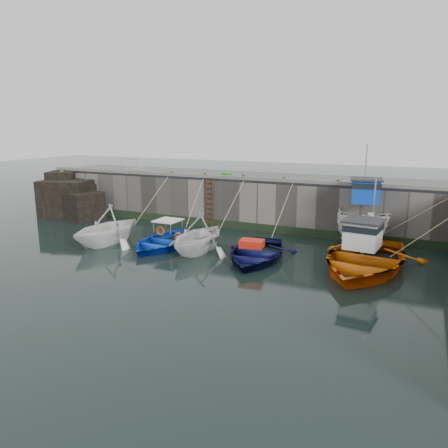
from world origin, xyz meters
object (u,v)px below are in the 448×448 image
at_px(boat_near_blue, 164,246).
at_px(fish_crate, 227,175).
at_px(boat_far_orange, 364,259).
at_px(bollard_a, 172,173).
at_px(boat_near_white, 108,243).
at_px(bollard_d, 284,179).
at_px(boat_near_navy, 256,259).
at_px(boat_far_white, 363,224).
at_px(bollard_e, 338,182).
at_px(bollard_c, 244,177).
at_px(ladder, 210,203).
at_px(boat_near_blacktrim, 198,251).
at_px(bollard_b, 205,175).

height_order(boat_near_blue, fish_crate, fish_crate).
xyz_separation_m(boat_far_orange, bollard_a, (-13.24, 5.07, 2.82)).
xyz_separation_m(boat_near_white, fish_crate, (4.10, 7.20, 3.30)).
bearing_deg(bollard_d, boat_near_navy, -86.24).
bearing_deg(boat_far_white, bollard_e, 144.84).
distance_m(boat_near_white, bollard_e, 13.48).
bearing_deg(boat_near_navy, bollard_d, 87.30).
relative_size(boat_far_white, bollard_d, 27.20).
xyz_separation_m(boat_far_orange, bollard_c, (-8.04, 5.07, 2.82)).
xyz_separation_m(bollard_a, bollard_d, (7.80, 0.00, 0.00)).
relative_size(ladder, boat_far_orange, 0.41).
height_order(bollard_c, bollard_d, same).
xyz_separation_m(boat_near_white, bollard_d, (8.20, 6.39, 3.30)).
relative_size(ladder, boat_near_white, 0.68).
relative_size(ladder, boat_near_blacktrim, 0.71).
bearing_deg(bollard_e, bollard_d, 180.00).
relative_size(boat_near_blacktrim, bollard_a, 16.06).
distance_m(boat_far_white, bollard_b, 10.34).
bearing_deg(boat_far_white, bollard_d, 161.76).
xyz_separation_m(fish_crate, bollard_e, (7.29, -0.80, 0.00)).
bearing_deg(ladder, boat_near_white, -119.27).
bearing_deg(boat_near_white, boat_far_white, 29.86).
xyz_separation_m(boat_near_navy, bollard_a, (-8.17, 5.70, 3.30)).
xyz_separation_m(fish_crate, bollard_b, (-1.21, -0.80, 0.00)).
xyz_separation_m(boat_near_white, boat_far_orange, (13.64, 1.32, 0.48)).
height_order(boat_near_white, boat_near_navy, boat_near_white).
bearing_deg(bollard_d, ladder, -176.00).
bearing_deg(bollard_b, fish_crate, 33.56).
distance_m(boat_far_orange, bollard_a, 14.46).
relative_size(boat_near_navy, bollard_c, 19.25).
relative_size(boat_near_white, bollard_d, 16.80).
relative_size(boat_near_white, boat_far_white, 0.62).
distance_m(boat_near_white, boat_far_white, 14.20).
distance_m(boat_near_blacktrim, fish_crate, 7.40).
relative_size(ladder, bollard_e, 11.43).
relative_size(boat_far_white, bollard_b, 27.20).
relative_size(bollard_a, bollard_b, 1.00).
relative_size(boat_near_blacktrim, boat_far_orange, 0.58).
bearing_deg(boat_far_orange, bollard_a, 165.70).
height_order(boat_far_orange, bollard_d, boat_far_orange).
bearing_deg(boat_near_navy, boat_far_orange, 0.58).
relative_size(boat_near_blue, boat_far_white, 0.67).
distance_m(boat_near_white, bollard_c, 9.12).
height_order(ladder, boat_near_navy, ladder).
distance_m(bollard_a, bollard_d, 7.80).
bearing_deg(bollard_c, boat_far_orange, -32.25).
distance_m(boat_near_blue, fish_crate, 7.26).
relative_size(boat_near_blacktrim, bollard_e, 16.06).
xyz_separation_m(boat_far_white, boat_far_orange, (0.65, -4.29, -0.69)).
bearing_deg(boat_near_blacktrim, bollard_a, 134.07).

